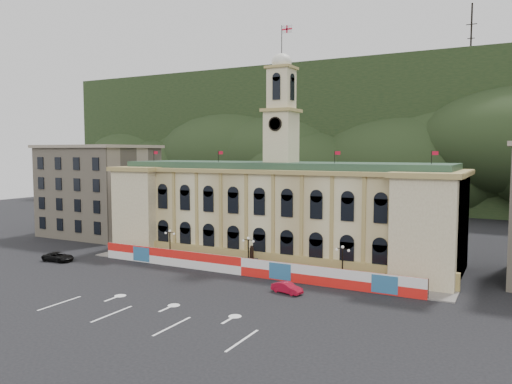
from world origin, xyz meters
The scene contains 13 objects.
ground centered at (0.00, 0.00, 0.00)m, with size 260.00×260.00×0.00m, color black.
lane_markings centered at (0.00, -5.00, 0.00)m, with size 26.00×10.00×0.02m, color white, non-canonical shape.
hill_ridge centered at (0.03, 121.99, 19.48)m, with size 230.00×80.00×64.00m.
city_hall centered at (0.00, 27.63, 7.85)m, with size 56.20×17.60×37.10m.
side_building_left centered at (-43.00, 30.93, 9.33)m, with size 21.00×17.00×18.60m.
hoarding_fence centered at (0.06, 15.07, 1.25)m, with size 50.00×0.44×2.50m.
pavement centered at (0.00, 17.75, 0.08)m, with size 56.00×5.50×0.16m, color slate.
statue centered at (0.00, 18.00, 1.19)m, with size 1.40×1.40×3.72m.
lamp_left centered at (-14.00, 17.00, 3.07)m, with size 1.96×0.44×5.15m.
lamp_center centered at (0.00, 17.00, 3.07)m, with size 1.96×0.44×5.15m.
lamp_right centered at (14.00, 17.00, 3.07)m, with size 1.96×0.44×5.15m.
red_sedan centered at (9.29, 9.91, 0.67)m, with size 4.25×2.27×1.33m, color maroon.
black_suv centered at (-30.00, 9.20, 0.71)m, with size 5.35×2.89×1.43m, color black.
Camera 1 is at (33.96, -44.76, 17.37)m, focal length 35.00 mm.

